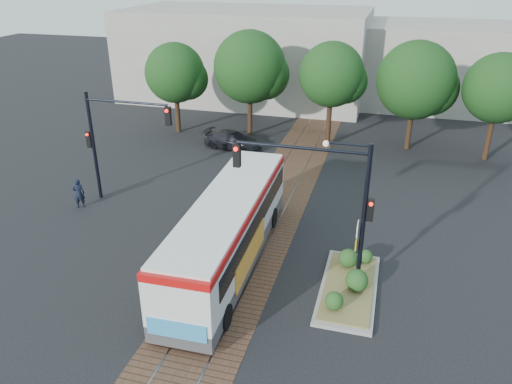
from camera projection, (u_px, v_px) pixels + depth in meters
The scene contains 10 objects.
ground at pixel (242, 260), 22.18m from camera, with size 120.00×120.00×0.00m, color black.
trackbed at pixel (265, 218), 25.67m from camera, with size 3.60×40.00×0.02m.
tree_row at pixel (328, 76), 34.14m from camera, with size 26.40×5.60×7.67m.
warehouses at pixel (328, 58), 45.75m from camera, with size 40.00×13.00×8.00m.
city_bus at pixel (229, 227), 21.31m from camera, with size 2.74×11.69×3.11m.
traffic_island at pixel (350, 282), 20.09m from camera, with size 2.20×5.20×1.13m.
signal_pole_main at pixel (333, 192), 18.77m from camera, with size 5.49×0.46×6.00m.
signal_pole_left at pixel (111, 133), 26.05m from camera, with size 4.99×0.34×6.00m.
officer at pixel (79, 193), 26.52m from camera, with size 0.60×0.39×1.63m, color black.
parked_car at pixel (233, 140), 34.90m from camera, with size 1.68×4.14×1.20m, color black.
Camera 1 is at (5.63, -17.94, 12.15)m, focal length 35.00 mm.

